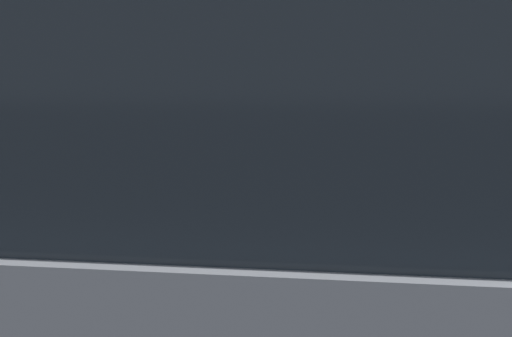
# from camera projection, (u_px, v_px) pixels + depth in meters

# --- Properties ---
(parking_meter) EXTENTS (0.17, 0.18, 1.50)m
(parking_meter) POSITION_uv_depth(u_px,v_px,m) (273.00, 152.00, 4.43)
(parking_meter) COLOR slate
(parking_meter) RESTS_ON sidewalk_curb
(pedestrian_at_meter) EXTENTS (0.63, 0.44, 1.61)m
(pedestrian_at_meter) POSITION_uv_depth(u_px,v_px,m) (184.00, 186.00, 4.56)
(pedestrian_at_meter) COLOR black
(pedestrian_at_meter) RESTS_ON sidewalk_curb
(parked_hatchback_gray) EXTENTS (4.03, 1.83, 1.81)m
(parked_hatchback_gray) POSITION_uv_depth(u_px,v_px,m) (196.00, 288.00, 2.92)
(parked_hatchback_gray) COLOR slate
(parked_hatchback_gray) RESTS_ON ground
(background_railing) EXTENTS (24.06, 0.06, 1.17)m
(background_railing) POSITION_uv_depth(u_px,v_px,m) (386.00, 169.00, 6.31)
(background_railing) COLOR black
(background_railing) RESTS_ON sidewalk_curb
(backdrop_wall) EXTENTS (32.00, 0.50, 2.58)m
(backdrop_wall) POSITION_uv_depth(u_px,v_px,m) (407.00, 115.00, 8.22)
(backdrop_wall) COLOR gray
(backdrop_wall) RESTS_ON ground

